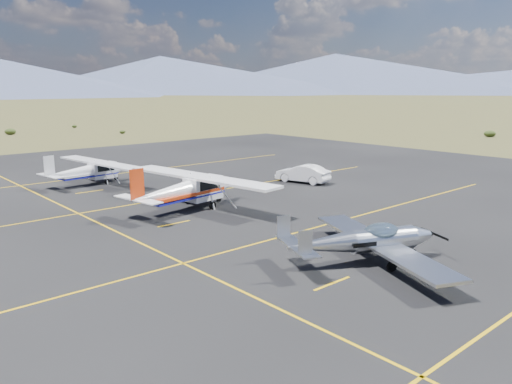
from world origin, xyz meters
name	(u,v)px	position (x,y,z in m)	size (l,w,h in m)	color
ground	(316,245)	(0.00, 0.00, 0.00)	(1600.00, 1600.00, 0.00)	#383D1C
apron	(224,216)	(0.00, 7.00, 0.00)	(72.00, 72.00, 0.02)	black
aircraft_low_wing	(366,241)	(-0.22, -2.93, 0.96)	(6.87, 9.00, 2.00)	silver
aircraft_cessna	(187,189)	(-0.72, 9.66, 1.29)	(7.00, 11.55, 2.91)	white
aircraft_plain	(89,170)	(-1.89, 21.05, 1.10)	(5.91, 9.79, 2.47)	white
sedan	(303,174)	(10.74, 11.10, 0.69)	(1.44, 4.14, 1.37)	white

